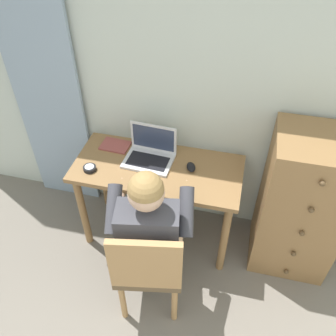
{
  "coord_description": "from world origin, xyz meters",
  "views": [
    {
      "loc": [
        0.06,
        0.06,
        2.45
      ],
      "look_at": [
        -0.35,
        1.76,
        0.84
      ],
      "focal_mm": 38.61,
      "sensor_mm": 36.0,
      "label": 1
    }
  ],
  "objects_px": {
    "desk": "(158,179)",
    "desk_clock": "(90,168)",
    "computer_mouse": "(191,167)",
    "notebook_pad": "(115,145)",
    "chair": "(148,266)",
    "dresser": "(301,205)",
    "laptop": "(150,153)",
    "person_seated": "(150,224)"
  },
  "relations": [
    {
      "from": "desk",
      "to": "chair",
      "type": "distance_m",
      "value": 0.65
    },
    {
      "from": "desk",
      "to": "desk_clock",
      "type": "bearing_deg",
      "value": -162.71
    },
    {
      "from": "dresser",
      "to": "notebook_pad",
      "type": "height_order",
      "value": "dresser"
    },
    {
      "from": "dresser",
      "to": "computer_mouse",
      "type": "relative_size",
      "value": 11.39
    },
    {
      "from": "computer_mouse",
      "to": "person_seated",
      "type": "bearing_deg",
      "value": -128.62
    },
    {
      "from": "dresser",
      "to": "notebook_pad",
      "type": "relative_size",
      "value": 5.42
    },
    {
      "from": "computer_mouse",
      "to": "desk_clock",
      "type": "height_order",
      "value": "computer_mouse"
    },
    {
      "from": "laptop",
      "to": "computer_mouse",
      "type": "distance_m",
      "value": 0.31
    },
    {
      "from": "notebook_pad",
      "to": "desk_clock",
      "type": "bearing_deg",
      "value": -102.5
    },
    {
      "from": "dresser",
      "to": "person_seated",
      "type": "relative_size",
      "value": 0.95
    },
    {
      "from": "chair",
      "to": "dresser",
      "type": "bearing_deg",
      "value": 36.26
    },
    {
      "from": "person_seated",
      "to": "laptop",
      "type": "relative_size",
      "value": 3.38
    },
    {
      "from": "desk",
      "to": "dresser",
      "type": "bearing_deg",
      "value": 2.36
    },
    {
      "from": "person_seated",
      "to": "notebook_pad",
      "type": "xyz_separation_m",
      "value": [
        -0.44,
        0.6,
        0.07
      ]
    },
    {
      "from": "computer_mouse",
      "to": "desk_clock",
      "type": "xyz_separation_m",
      "value": [
        -0.68,
        -0.18,
        -0.0
      ]
    },
    {
      "from": "person_seated",
      "to": "desk_clock",
      "type": "relative_size",
      "value": 13.32
    },
    {
      "from": "laptop",
      "to": "notebook_pad",
      "type": "relative_size",
      "value": 1.69
    },
    {
      "from": "chair",
      "to": "laptop",
      "type": "relative_size",
      "value": 2.48
    },
    {
      "from": "desk",
      "to": "notebook_pad",
      "type": "relative_size",
      "value": 5.66
    },
    {
      "from": "laptop",
      "to": "person_seated",
      "type": "bearing_deg",
      "value": -74.54
    },
    {
      "from": "laptop",
      "to": "notebook_pad",
      "type": "height_order",
      "value": "laptop"
    },
    {
      "from": "notebook_pad",
      "to": "chair",
      "type": "bearing_deg",
      "value": -55.51
    },
    {
      "from": "chair",
      "to": "desk",
      "type": "bearing_deg",
      "value": 99.19
    },
    {
      "from": "person_seated",
      "to": "computer_mouse",
      "type": "bearing_deg",
      "value": 71.66
    },
    {
      "from": "person_seated",
      "to": "computer_mouse",
      "type": "relative_size",
      "value": 11.99
    },
    {
      "from": "laptop",
      "to": "dresser",
      "type": "bearing_deg",
      "value": -1.83
    },
    {
      "from": "computer_mouse",
      "to": "notebook_pad",
      "type": "relative_size",
      "value": 0.48
    },
    {
      "from": "desk",
      "to": "computer_mouse",
      "type": "xyz_separation_m",
      "value": [
        0.23,
        0.04,
        0.14
      ]
    },
    {
      "from": "person_seated",
      "to": "notebook_pad",
      "type": "relative_size",
      "value": 5.71
    },
    {
      "from": "desk_clock",
      "to": "notebook_pad",
      "type": "height_order",
      "value": "desk_clock"
    },
    {
      "from": "notebook_pad",
      "to": "desk",
      "type": "bearing_deg",
      "value": -18.79
    },
    {
      "from": "desk",
      "to": "person_seated",
      "type": "distance_m",
      "value": 0.46
    },
    {
      "from": "dresser",
      "to": "desk_clock",
      "type": "height_order",
      "value": "dresser"
    },
    {
      "from": "desk",
      "to": "chair",
      "type": "height_order",
      "value": "chair"
    },
    {
      "from": "dresser",
      "to": "person_seated",
      "type": "xyz_separation_m",
      "value": [
        -0.94,
        -0.49,
        0.11
      ]
    },
    {
      "from": "dresser",
      "to": "chair",
      "type": "height_order",
      "value": "dresser"
    },
    {
      "from": "chair",
      "to": "computer_mouse",
      "type": "relative_size",
      "value": 8.81
    },
    {
      "from": "person_seated",
      "to": "notebook_pad",
      "type": "distance_m",
      "value": 0.75
    },
    {
      "from": "desk",
      "to": "laptop",
      "type": "xyz_separation_m",
      "value": [
        -0.07,
        0.08,
        0.17
      ]
    },
    {
      "from": "computer_mouse",
      "to": "desk",
      "type": "bearing_deg",
      "value": 168.73
    },
    {
      "from": "desk_clock",
      "to": "notebook_pad",
      "type": "distance_m",
      "value": 0.3
    },
    {
      "from": "desk",
      "to": "computer_mouse",
      "type": "relative_size",
      "value": 11.88
    }
  ]
}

